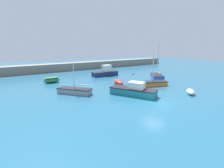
% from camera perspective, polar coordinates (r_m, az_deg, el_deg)
% --- Properties ---
extents(ground_plane, '(120.00, 120.00, 0.20)m').
position_cam_1_polar(ground_plane, '(20.24, 13.68, -6.27)').
color(ground_plane, '#235B7A').
extents(harbor_breakwater, '(64.28, 2.96, 1.85)m').
position_cam_1_polar(harbor_breakwater, '(45.60, -14.93, 5.47)').
color(harbor_breakwater, gray).
rests_on(harbor_breakwater, ground_plane).
extents(open_tender_yellow, '(1.85, 3.25, 0.78)m').
position_cam_1_polar(open_tender_yellow, '(28.60, 2.09, 0.67)').
color(open_tender_yellow, red).
rests_on(open_tender_yellow, ground_plane).
extents(sailboat_short_mast, '(4.93, 2.91, 4.63)m').
position_cam_1_polar(sailboat_short_mast, '(28.24, 12.99, 0.19)').
color(sailboat_short_mast, orange).
rests_on(sailboat_short_mast, ground_plane).
extents(cabin_cruiser_white, '(5.53, 2.00, 2.23)m').
position_cam_1_polar(cabin_cruiser_white, '(36.51, -2.15, 3.88)').
color(cabin_cruiser_white, navy).
rests_on(cabin_cruiser_white, ground_plane).
extents(rowboat_with_red_cover, '(2.80, 1.30, 0.97)m').
position_cam_1_polar(rowboat_with_red_cover, '(31.57, -19.09, 1.31)').
color(rowboat_with_red_cover, '#287A4C').
rests_on(rowboat_with_red_cover, ground_plane).
extents(sailboat_tall_mast, '(4.28, 4.74, 6.69)m').
position_cam_1_polar(sailboat_tall_mast, '(33.80, 14.45, 2.32)').
color(sailboat_tall_mast, '#2D56B7').
rests_on(sailboat_tall_mast, ground_plane).
extents(sailboat_twin_hulled, '(3.98, 4.52, 3.86)m').
position_cam_1_polar(sailboat_twin_hulled, '(23.65, -12.16, -2.17)').
color(sailboat_twin_hulled, gray).
rests_on(sailboat_twin_hulled, ground_plane).
extents(dinghy_near_pier, '(2.14, 2.11, 0.67)m').
position_cam_1_polar(dinghy_near_pier, '(25.13, 24.24, -2.30)').
color(dinghy_near_pier, white).
rests_on(dinghy_near_pier, ground_plane).
extents(motorboat_grey_hull, '(4.48, 6.19, 1.78)m').
position_cam_1_polar(motorboat_grey_hull, '(22.53, 7.12, -2.11)').
color(motorboat_grey_hull, teal).
rests_on(motorboat_grey_hull, ground_plane).
extents(mooring_buoy_pink, '(0.37, 0.37, 0.37)m').
position_cam_1_polar(mooring_buoy_pink, '(38.48, 6.89, 3.42)').
color(mooring_buoy_pink, '#EA668C').
rests_on(mooring_buoy_pink, ground_plane).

